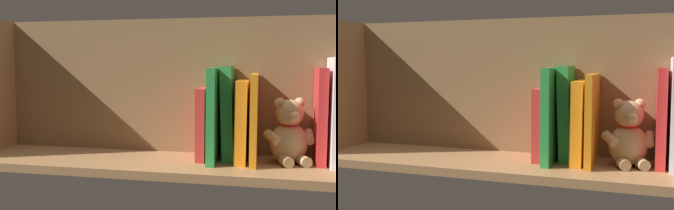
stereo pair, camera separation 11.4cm
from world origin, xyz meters
TOP-DOWN VIEW (x-y plane):
  - ground_plane at (0.00, 0.00)cm, footprint 109.63×27.54cm
  - shelf_back_panel at (0.00, -11.52)cm, footprint 109.63×1.50cm
  - book_1 at (-38.82, -4.54)cm, footprint 2.32×11.66cm
  - teddy_bear at (-31.31, -3.30)cm, footprint 12.98×12.86cm
  - book_2 at (-22.38, -2.11)cm, footprint 1.73×16.53cm
  - book_3 at (-19.21, -3.04)cm, footprint 3.17×14.67cm
  - book_4 at (-15.40, -4.82)cm, footprint 3.95×11.11cm
  - book_5 at (-12.00, -1.91)cm, footprint 2.16×16.91cm
  - book_6 at (-8.87, -3.83)cm, footprint 2.45×13.08cm

SIDE VIEW (x-z plane):
  - ground_plane at x=0.00cm, z-range -2.20..0.00cm
  - teddy_bear at x=-31.31cm, z-range -1.01..15.91cm
  - book_6 at x=-8.87cm, z-range 0.00..19.15cm
  - book_3 at x=-19.21cm, z-range -0.01..21.31cm
  - book_2 at x=-22.38cm, z-range 0.00..22.97cm
  - book_5 at x=-12.00cm, z-range 0.00..24.51cm
  - book_1 at x=-38.82cm, z-range 0.00..24.53cm
  - book_4 at x=-15.40cm, z-range -0.05..24.96cm
  - shelf_back_panel at x=0.00cm, z-range 0.00..38.42cm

